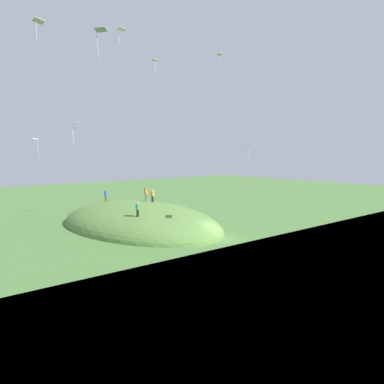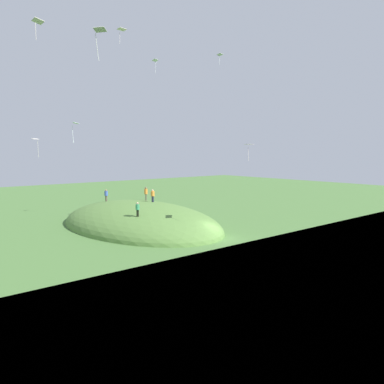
% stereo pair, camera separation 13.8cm
% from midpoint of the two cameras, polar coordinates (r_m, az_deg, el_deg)
% --- Properties ---
extents(ground_plane, '(160.00, 160.00, 0.00)m').
position_cam_midpoint_polar(ground_plane, '(41.39, 4.04, -7.01)').
color(ground_plane, '#4A7438').
extents(grass_hill, '(26.16, 16.20, 6.00)m').
position_cam_midpoint_polar(grass_hill, '(49.00, -8.01, -5.00)').
color(grass_hill, '#56803B').
rests_on(grass_hill, ground_plane).
extents(dirt_path, '(14.06, 1.52, 0.04)m').
position_cam_midpoint_polar(dirt_path, '(63.96, -10.62, -2.43)').
color(dirt_path, brown).
rests_on(dirt_path, ground_plane).
extents(person_walking_path, '(0.66, 0.66, 1.62)m').
position_cam_midpoint_polar(person_walking_path, '(48.78, -6.02, -0.35)').
color(person_walking_path, '#2B3147').
rests_on(person_walking_path, grass_hill).
extents(person_on_hilltop, '(0.57, 0.57, 1.81)m').
position_cam_midpoint_polar(person_on_hilltop, '(50.79, -7.03, -0.01)').
color(person_on_hilltop, '#524E3C').
rests_on(person_on_hilltop, grass_hill).
extents(person_with_child, '(0.50, 0.50, 1.63)m').
position_cam_midpoint_polar(person_with_child, '(53.04, -12.84, -0.30)').
color(person_with_child, brown).
rests_on(person_with_child, grass_hill).
extents(person_watching_kites, '(0.60, 0.60, 1.56)m').
position_cam_midpoint_polar(person_watching_kites, '(41.75, -8.24, -2.35)').
color(person_watching_kites, black).
rests_on(person_watching_kites, grass_hill).
extents(kite_0, '(0.65, 0.78, 1.84)m').
position_cam_midpoint_polar(kite_0, '(40.30, -22.46, 7.11)').
color(kite_0, silver).
extents(kite_1, '(0.85, 0.66, 2.07)m').
position_cam_midpoint_polar(kite_1, '(40.67, -17.15, 9.58)').
color(kite_1, white).
extents(kite_2, '(0.85, 1.12, 1.69)m').
position_cam_midpoint_polar(kite_2, '(48.70, -10.59, 22.75)').
color(kite_2, silver).
extents(kite_3, '(1.18, 1.05, 1.59)m').
position_cam_midpoint_polar(kite_3, '(37.51, 8.44, 6.97)').
color(kite_3, silver).
extents(kite_4, '(0.69, 0.87, 1.80)m').
position_cam_midpoint_polar(kite_4, '(51.42, -5.65, 18.91)').
color(kite_4, white).
extents(kite_5, '(0.95, 0.68, 1.42)m').
position_cam_midpoint_polar(kite_5, '(29.56, -22.14, 22.55)').
color(kite_5, white).
extents(kite_6, '(1.25, 1.20, 2.01)m').
position_cam_midpoint_polar(kite_6, '(27.35, -13.69, 22.35)').
color(kite_6, silver).
extents(kite_7, '(0.71, 0.88, 1.31)m').
position_cam_midpoint_polar(kite_7, '(48.10, 4.09, 19.75)').
color(kite_7, white).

